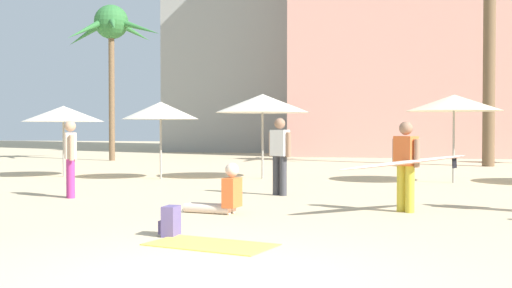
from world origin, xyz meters
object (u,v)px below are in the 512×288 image
at_px(palm_tree_center, 111,30).
at_px(cafe_umbrella_2, 63,114).
at_px(backpack, 170,222).
at_px(cafe_umbrella_4, 263,103).
at_px(beach_towel, 211,245).
at_px(cafe_umbrella_1, 161,111).
at_px(person_far_right, 222,196).
at_px(person_near_right, 70,155).
at_px(person_mid_center, 406,162).
at_px(person_far_left, 280,153).
at_px(cafe_umbrella_0, 454,103).

xyz_separation_m(palm_tree_center, cafe_umbrella_2, (2.86, -9.27, -4.03)).
distance_m(palm_tree_center, backpack, 21.89).
bearing_deg(cafe_umbrella_4, beach_towel, -81.06).
bearing_deg(beach_towel, cafe_umbrella_1, 114.84).
height_order(person_far_right, person_near_right, person_near_right).
height_order(person_mid_center, person_near_right, person_near_right).
distance_m(backpack, person_far_right, 2.43).
height_order(cafe_umbrella_1, person_far_right, cafe_umbrella_1).
distance_m(beach_towel, backpack, 0.93).
bearing_deg(cafe_umbrella_2, beach_towel, -52.07).
relative_size(backpack, person_near_right, 0.25).
xyz_separation_m(cafe_umbrella_1, beach_towel, (4.52, -9.77, -1.99)).
bearing_deg(person_far_left, person_mid_center, 77.21).
bearing_deg(cafe_umbrella_1, person_far_right, -60.71).
distance_m(cafe_umbrella_0, cafe_umbrella_4, 5.37).
bearing_deg(cafe_umbrella_1, cafe_umbrella_0, 3.99).
height_order(cafe_umbrella_0, backpack, cafe_umbrella_0).
distance_m(cafe_umbrella_4, person_mid_center, 8.08).
relative_size(cafe_umbrella_2, person_mid_center, 1.03).
bearing_deg(person_mid_center, person_near_right, -55.40).
distance_m(cafe_umbrella_0, cafe_umbrella_1, 8.24).
relative_size(cafe_umbrella_1, beach_towel, 1.41).
xyz_separation_m(beach_towel, person_mid_center, (2.42, 3.74, 0.88)).
relative_size(cafe_umbrella_2, person_near_right, 1.48).
bearing_deg(palm_tree_center, person_mid_center, -49.89).
xyz_separation_m(cafe_umbrella_2, beach_towel, (7.74, -9.93, -1.91)).
xyz_separation_m(palm_tree_center, person_mid_center, (13.02, -15.46, -5.06)).
relative_size(cafe_umbrella_0, cafe_umbrella_1, 1.14).
relative_size(cafe_umbrella_0, person_far_right, 2.49).
bearing_deg(cafe_umbrella_2, cafe_umbrella_4, 6.16).
relative_size(palm_tree_center, cafe_umbrella_4, 2.56).
bearing_deg(cafe_umbrella_4, palm_tree_center, 136.04).
xyz_separation_m(cafe_umbrella_4, person_mid_center, (4.09, -6.85, -1.32)).
bearing_deg(person_far_right, cafe_umbrella_4, -73.59).
distance_m(cafe_umbrella_0, backpack, 10.95).
distance_m(cafe_umbrella_2, person_mid_center, 11.94).
xyz_separation_m(backpack, person_far_left, (0.46, 5.60, 0.74)).
relative_size(cafe_umbrella_4, person_mid_center, 1.17).
distance_m(palm_tree_center, person_far_left, 17.39).
xyz_separation_m(cafe_umbrella_4, person_far_right, (0.97, -7.64, -1.91)).
distance_m(cafe_umbrella_1, person_near_right, 5.25).
bearing_deg(person_far_right, person_near_right, -14.40).
distance_m(cafe_umbrella_4, backpack, 10.30).
bearing_deg(person_mid_center, cafe_umbrella_0, -149.01).
bearing_deg(cafe_umbrella_0, palm_tree_center, 148.20).
distance_m(person_far_right, person_far_left, 3.26).
bearing_deg(cafe_umbrella_2, cafe_umbrella_0, 2.04).
xyz_separation_m(beach_towel, person_far_right, (-0.70, 2.95, 0.29)).
height_order(palm_tree_center, backpack, palm_tree_center).
distance_m(palm_tree_center, cafe_umbrella_2, 10.51).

